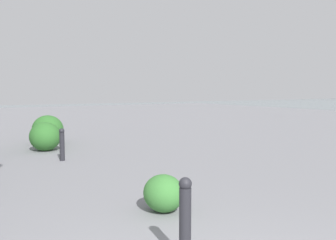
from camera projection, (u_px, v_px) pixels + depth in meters
bollard_near at (185, 219)px, 3.59m from camera, size 0.13×0.13×0.87m
bollard_mid at (62, 144)px, 8.81m from camera, size 0.13×0.13×0.79m
shrub_low at (45, 136)px, 10.25m from camera, size 0.95×0.85×0.81m
shrub_round at (164, 193)px, 5.13m from camera, size 0.62×0.56×0.53m
shrub_wide at (48, 130)px, 11.56m from camera, size 1.07×0.96×0.91m
shrub_tall at (46, 135)px, 11.59m from camera, size 0.64×0.58×0.55m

